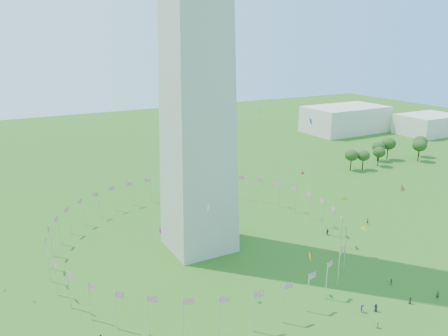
{
  "coord_description": "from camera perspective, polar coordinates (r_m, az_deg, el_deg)",
  "views": [
    {
      "loc": [
        -48.04,
        -52.38,
        56.64
      ],
      "look_at": [
        -0.18,
        35.0,
        27.07
      ],
      "focal_mm": 35.0,
      "sensor_mm": 36.0,
      "label": 1
    }
  ],
  "objects": [
    {
      "name": "gov_building_east_a",
      "position": [
        287.3,
        15.53,
        6.18
      ],
      "size": [
        50.0,
        30.0,
        16.0
      ],
      "primitive_type": "cube",
      "color": "beige",
      "rests_on": "ground"
    },
    {
      "name": "flag_ring",
      "position": [
        124.53,
        -3.28,
        -8.25
      ],
      "size": [
        80.24,
        80.24,
        9.0
      ],
      "color": "silver",
      "rests_on": "ground"
    },
    {
      "name": "kites_aloft",
      "position": [
        105.57,
        11.02,
        -4.66
      ],
      "size": [
        114.29,
        64.37,
        33.99
      ],
      "color": "yellow",
      "rests_on": "ground"
    },
    {
      "name": "tree_line_east",
      "position": [
        221.12,
        20.85,
        1.91
      ],
      "size": [
        53.49,
        15.85,
        10.8
      ],
      "color": "#2A531B",
      "rests_on": "ground"
    },
    {
      "name": "crowd",
      "position": [
        97.06,
        14.5,
        -19.13
      ],
      "size": [
        96.24,
        62.53,
        1.95
      ],
      "color": "black",
      "rests_on": "ground"
    },
    {
      "name": "gov_building_east_b",
      "position": [
        298.23,
        25.09,
        5.19
      ],
      "size": [
        35.0,
        25.0,
        12.0
      ],
      "primitive_type": "cube",
      "color": "beige",
      "rests_on": "ground"
    }
  ]
}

